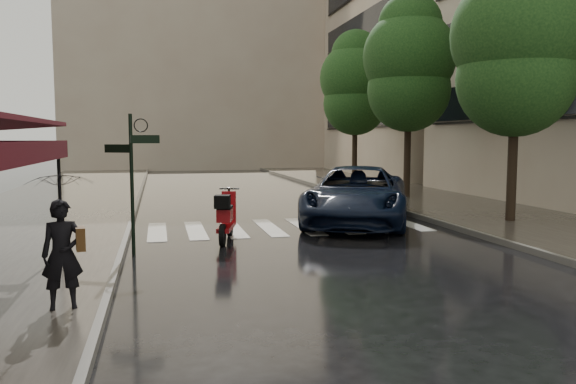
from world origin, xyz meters
name	(u,v)px	position (x,y,z in m)	size (l,w,h in m)	color
ground	(198,286)	(0.00, 0.00, 0.00)	(120.00, 120.00, 0.00)	black
sidewalk_near	(50,207)	(-4.50, 12.00, 0.06)	(6.00, 60.00, 0.12)	#38332D
sidewalk_far	(423,198)	(10.25, 12.00, 0.06)	(5.50, 60.00, 0.12)	#38332D
curb_near	(137,205)	(-1.45, 12.00, 0.07)	(0.12, 60.00, 0.16)	#595651
curb_far	(360,199)	(7.45, 12.00, 0.07)	(0.12, 60.00, 0.16)	#595651
crosswalk	(287,227)	(2.98, 6.00, 0.01)	(7.85, 3.20, 0.01)	silver
signpost	(132,172)	(-1.19, 3.00, 1.83)	(1.17, 0.29, 3.10)	black
haussmann_far	(416,39)	(16.50, 26.00, 9.25)	(8.00, 16.00, 18.50)	tan
backdrop_building	(201,48)	(3.00, 38.00, 10.00)	(22.00, 6.00, 20.00)	tan
tree_near	(517,43)	(9.60, 5.00, 5.32)	(3.80, 3.80, 7.99)	black
tree_mid	(409,64)	(9.50, 12.00, 5.59)	(3.80, 3.80, 8.34)	black
tree_far	(355,84)	(9.70, 19.00, 5.46)	(3.80, 3.80, 8.16)	black
pedestrian_with_umbrella	(61,198)	(-2.00, -1.21, 1.72)	(1.08, 1.10, 2.41)	black
scooter	(226,218)	(0.99, 4.14, 0.59)	(0.80, 1.91, 1.28)	black
parked_car	(357,195)	(5.18, 6.18, 0.86)	(2.86, 6.20, 1.72)	black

